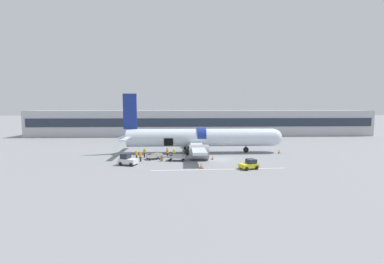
{
  "coord_description": "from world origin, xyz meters",
  "views": [
    {
      "loc": [
        -6.68,
        -42.74,
        8.75
      ],
      "look_at": [
        -4.61,
        4.85,
        4.22
      ],
      "focal_mm": 24.0,
      "sensor_mm": 36.0,
      "label": 1
    }
  ],
  "objects_px": {
    "ground_crew_loader_a": "(145,152)",
    "ground_crew_supervisor": "(137,155)",
    "ground_crew_loader_b": "(167,152)",
    "baggage_cart_queued": "(177,158)",
    "ground_crew_helper": "(141,156)",
    "baggage_tug_mid": "(128,160)",
    "ground_crew_driver": "(174,153)",
    "baggage_tug_lead": "(249,165)",
    "airplane": "(199,138)",
    "suitcase_on_tarmac_upright": "(140,157)",
    "baggage_cart_loading": "(154,156)",
    "suitcase_on_tarmac_spare": "(161,159)"
  },
  "relations": [
    {
      "from": "ground_crew_loader_a",
      "to": "ground_crew_supervisor",
      "type": "height_order",
      "value": "ground_crew_loader_a"
    },
    {
      "from": "ground_crew_loader_b",
      "to": "baggage_cart_queued",
      "type": "bearing_deg",
      "value": -59.1
    },
    {
      "from": "baggage_cart_queued",
      "to": "ground_crew_helper",
      "type": "bearing_deg",
      "value": -176.86
    },
    {
      "from": "baggage_tug_mid",
      "to": "ground_crew_loader_b",
      "type": "relative_size",
      "value": 1.79
    },
    {
      "from": "baggage_cart_queued",
      "to": "ground_crew_driver",
      "type": "bearing_deg",
      "value": 100.54
    },
    {
      "from": "baggage_tug_mid",
      "to": "baggage_tug_lead",
      "type": "bearing_deg",
      "value": -10.29
    },
    {
      "from": "ground_crew_loader_a",
      "to": "airplane",
      "type": "bearing_deg",
      "value": 22.84
    },
    {
      "from": "baggage_tug_lead",
      "to": "baggage_tug_mid",
      "type": "xyz_separation_m",
      "value": [
        -17.98,
        3.26,
        0.15
      ]
    },
    {
      "from": "ground_crew_loader_b",
      "to": "suitcase_on_tarmac_upright",
      "type": "relative_size",
      "value": 2.91
    },
    {
      "from": "baggage_cart_loading",
      "to": "ground_crew_helper",
      "type": "bearing_deg",
      "value": -136.9
    },
    {
      "from": "baggage_tug_mid",
      "to": "suitcase_on_tarmac_spare",
      "type": "bearing_deg",
      "value": 25.68
    },
    {
      "from": "ground_crew_helper",
      "to": "ground_crew_loader_a",
      "type": "bearing_deg",
      "value": 87.2
    },
    {
      "from": "baggage_tug_mid",
      "to": "ground_crew_supervisor",
      "type": "distance_m",
      "value": 4.02
    },
    {
      "from": "baggage_tug_mid",
      "to": "suitcase_on_tarmac_upright",
      "type": "height_order",
      "value": "baggage_tug_mid"
    },
    {
      "from": "suitcase_on_tarmac_upright",
      "to": "suitcase_on_tarmac_spare",
      "type": "distance_m",
      "value": 4.64
    },
    {
      "from": "airplane",
      "to": "ground_crew_loader_a",
      "type": "distance_m",
      "value": 10.93
    },
    {
      "from": "suitcase_on_tarmac_spare",
      "to": "baggage_tug_lead",
      "type": "bearing_deg",
      "value": -23.56
    },
    {
      "from": "ground_crew_loader_b",
      "to": "ground_crew_driver",
      "type": "relative_size",
      "value": 1.04
    },
    {
      "from": "baggage_tug_lead",
      "to": "ground_crew_driver",
      "type": "bearing_deg",
      "value": 141.22
    },
    {
      "from": "baggage_tug_mid",
      "to": "ground_crew_loader_b",
      "type": "bearing_deg",
      "value": 44.55
    },
    {
      "from": "baggage_cart_queued",
      "to": "suitcase_on_tarmac_spare",
      "type": "bearing_deg",
      "value": -169.91
    },
    {
      "from": "baggage_cart_loading",
      "to": "ground_crew_loader_b",
      "type": "distance_m",
      "value": 2.61
    },
    {
      "from": "airplane",
      "to": "ground_crew_supervisor",
      "type": "height_order",
      "value": "airplane"
    },
    {
      "from": "ground_crew_supervisor",
      "to": "suitcase_on_tarmac_upright",
      "type": "xyz_separation_m",
      "value": [
        0.47,
        1.07,
        -0.61
      ]
    },
    {
      "from": "baggage_tug_lead",
      "to": "baggage_cart_loading",
      "type": "height_order",
      "value": "baggage_tug_lead"
    },
    {
      "from": "baggage_tug_lead",
      "to": "suitcase_on_tarmac_spare",
      "type": "height_order",
      "value": "baggage_tug_lead"
    },
    {
      "from": "baggage_tug_mid",
      "to": "baggage_cart_queued",
      "type": "height_order",
      "value": "baggage_tug_mid"
    },
    {
      "from": "airplane",
      "to": "baggage_tug_lead",
      "type": "distance_m",
      "value": 15.03
    },
    {
      "from": "baggage_tug_lead",
      "to": "suitcase_on_tarmac_spare",
      "type": "distance_m",
      "value": 14.17
    },
    {
      "from": "baggage_tug_mid",
      "to": "baggage_cart_loading",
      "type": "relative_size",
      "value": 0.84
    },
    {
      "from": "ground_crew_driver",
      "to": "suitcase_on_tarmac_upright",
      "type": "xyz_separation_m",
      "value": [
        -5.83,
        -0.53,
        -0.64
      ]
    },
    {
      "from": "baggage_cart_queued",
      "to": "baggage_tug_lead",
      "type": "bearing_deg",
      "value": -30.25
    },
    {
      "from": "baggage_tug_mid",
      "to": "ground_crew_loader_a",
      "type": "relative_size",
      "value": 1.85
    },
    {
      "from": "ground_crew_loader_b",
      "to": "ground_crew_loader_a",
      "type": "bearing_deg",
      "value": 175.5
    },
    {
      "from": "ground_crew_supervisor",
      "to": "suitcase_on_tarmac_spare",
      "type": "distance_m",
      "value": 4.59
    },
    {
      "from": "airplane",
      "to": "ground_crew_driver",
      "type": "height_order",
      "value": "airplane"
    },
    {
      "from": "baggage_cart_queued",
      "to": "ground_crew_helper",
      "type": "xyz_separation_m",
      "value": [
        -5.91,
        -0.32,
        0.4
      ]
    },
    {
      "from": "baggage_cart_queued",
      "to": "ground_crew_helper",
      "type": "height_order",
      "value": "ground_crew_helper"
    },
    {
      "from": "ground_crew_loader_b",
      "to": "suitcase_on_tarmac_upright",
      "type": "distance_m",
      "value": 4.73
    },
    {
      "from": "baggage_tug_mid",
      "to": "ground_crew_supervisor",
      "type": "bearing_deg",
      "value": 80.03
    },
    {
      "from": "ground_crew_loader_a",
      "to": "suitcase_on_tarmac_spare",
      "type": "xyz_separation_m",
      "value": [
        3.23,
        -3.62,
        -0.53
      ]
    },
    {
      "from": "baggage_cart_queued",
      "to": "ground_crew_loader_a",
      "type": "bearing_deg",
      "value": 151.07
    },
    {
      "from": "ground_crew_loader_a",
      "to": "suitcase_on_tarmac_upright",
      "type": "xyz_separation_m",
      "value": [
        -0.6,
        -0.99,
        -0.64
      ]
    },
    {
      "from": "ground_crew_driver",
      "to": "airplane",
      "type": "bearing_deg",
      "value": 44.77
    },
    {
      "from": "baggage_tug_lead",
      "to": "ground_crew_loader_a",
      "type": "bearing_deg",
      "value": 150.21
    },
    {
      "from": "ground_crew_driver",
      "to": "ground_crew_helper",
      "type": "bearing_deg",
      "value": -150.69
    },
    {
      "from": "airplane",
      "to": "suitcase_on_tarmac_spare",
      "type": "distance_m",
      "value": 10.56
    },
    {
      "from": "airplane",
      "to": "baggage_tug_mid",
      "type": "bearing_deg",
      "value": -138.86
    },
    {
      "from": "baggage_cart_loading",
      "to": "ground_crew_driver",
      "type": "height_order",
      "value": "ground_crew_driver"
    },
    {
      "from": "airplane",
      "to": "baggage_cart_loading",
      "type": "xyz_separation_m",
      "value": [
        -8.09,
        -5.81,
        -2.35
      ]
    }
  ]
}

